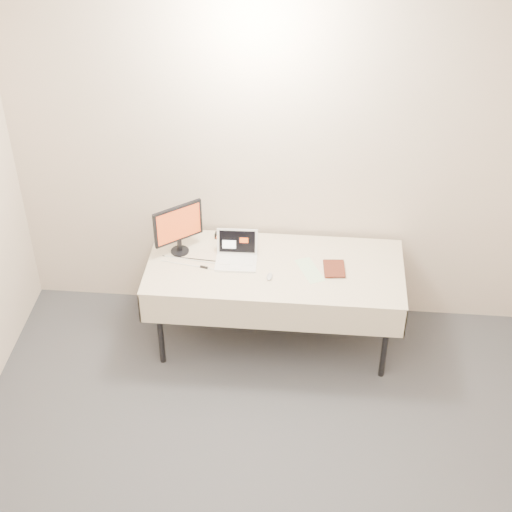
# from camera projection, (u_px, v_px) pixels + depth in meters

# --- Properties ---
(back_wall) EXTENTS (4.00, 0.10, 2.70)m
(back_wall) POSITION_uv_depth(u_px,v_px,m) (281.00, 161.00, 5.67)
(back_wall) COLOR beige
(back_wall) RESTS_ON ground
(table) EXTENTS (1.86, 0.81, 0.74)m
(table) POSITION_uv_depth(u_px,v_px,m) (275.00, 273.00, 5.71)
(table) COLOR black
(table) RESTS_ON ground
(laptop) EXTENTS (0.31, 0.27, 0.21)m
(laptop) POSITION_uv_depth(u_px,v_px,m) (237.00, 254.00, 5.70)
(laptop) COLOR white
(laptop) RESTS_ON table
(monitor) EXTENTS (0.32, 0.26, 0.40)m
(monitor) POSITION_uv_depth(u_px,v_px,m) (178.00, 226.00, 5.67)
(monitor) COLOR black
(monitor) RESTS_ON table
(book) EXTENTS (0.15, 0.03, 0.20)m
(book) POSITION_uv_depth(u_px,v_px,m) (324.00, 259.00, 5.57)
(book) COLOR maroon
(book) RESTS_ON table
(alarm_clock) EXTENTS (0.11, 0.05, 0.04)m
(alarm_clock) POSITION_uv_depth(u_px,v_px,m) (222.00, 236.00, 5.93)
(alarm_clock) COLOR black
(alarm_clock) RESTS_ON table
(clicker) EXTENTS (0.05, 0.09, 0.02)m
(clicker) POSITION_uv_depth(u_px,v_px,m) (270.00, 276.00, 5.56)
(clicker) COLOR #B6B6B9
(clicker) RESTS_ON table
(paper_form) EXTENTS (0.23, 0.32, 0.00)m
(paper_form) POSITION_uv_depth(u_px,v_px,m) (310.00, 270.00, 5.63)
(paper_form) COLOR #C5EBBB
(paper_form) RESTS_ON table
(usb_dongle) EXTENTS (0.06, 0.03, 0.01)m
(usb_dongle) POSITION_uv_depth(u_px,v_px,m) (204.00, 267.00, 5.65)
(usb_dongle) COLOR black
(usb_dongle) RESTS_ON table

